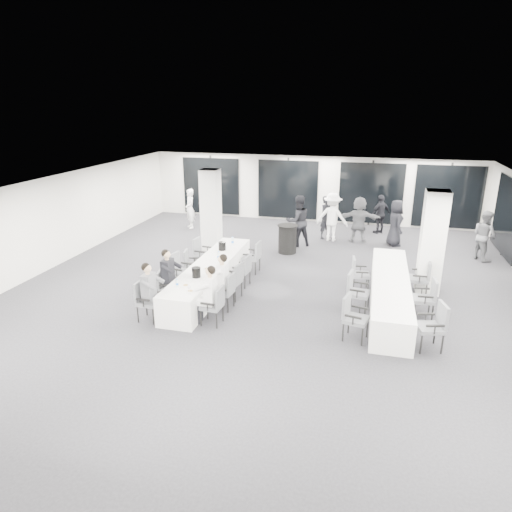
{
  "coord_description": "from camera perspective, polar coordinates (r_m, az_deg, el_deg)",
  "views": [
    {
      "loc": [
        2.55,
        -11.35,
        4.94
      ],
      "look_at": [
        -0.32,
        -0.2,
        1.04
      ],
      "focal_mm": 32.0,
      "sensor_mm": 36.0,
      "label": 1
    }
  ],
  "objects": [
    {
      "name": "chair_side_left_mid",
      "position": [
        11.47,
        12.33,
        -4.09
      ],
      "size": [
        0.58,
        0.62,
        1.01
      ],
      "rotation": [
        0.0,
        0.0,
        -1.71
      ],
      "color": "#4E5156",
      "rests_on": "floor"
    },
    {
      "name": "chair_main_left_fourth",
      "position": [
        13.41,
        -8.22,
        -0.84
      ],
      "size": [
        0.52,
        0.55,
        0.87
      ],
      "rotation": [
        0.0,
        0.0,
        -1.36
      ],
      "color": "#4E5156",
      "rests_on": "floor"
    },
    {
      "name": "water_bottle_a",
      "position": [
        11.03,
        -9.83,
        -3.36
      ],
      "size": [
        0.06,
        0.06,
        0.19
      ],
      "primitive_type": "cylinder",
      "color": "silver",
      "rests_on": "banquet_table_main"
    },
    {
      "name": "chair_side_right_near",
      "position": [
        10.24,
        21.41,
        -7.86
      ],
      "size": [
        0.62,
        0.65,
        1.03
      ],
      "rotation": [
        0.0,
        0.0,
        1.81
      ],
      "color": "#4E5156",
      "rests_on": "floor"
    },
    {
      "name": "standing_guest_h",
      "position": [
        16.56,
        26.69,
        2.68
      ],
      "size": [
        0.94,
        1.05,
        1.87
      ],
      "primitive_type": "imported",
      "rotation": [
        0.0,
        0.0,
        2.13
      ],
      "color": "#56585D",
      "rests_on": "floor"
    },
    {
      "name": "seated_guest_c",
      "position": [
        10.57,
        -6.04,
        -4.4
      ],
      "size": [
        0.5,
        0.38,
        1.44
      ],
      "rotation": [
        0.0,
        0.0,
        1.57
      ],
      "color": "white",
      "rests_on": "floor"
    },
    {
      "name": "cocktail_table",
      "position": [
        15.66,
        3.95,
        2.17
      ],
      "size": [
        0.7,
        0.7,
        0.98
      ],
      "color": "black",
      "rests_on": "floor"
    },
    {
      "name": "ice_bucket_near",
      "position": [
        11.56,
        -7.48,
        -2.04
      ],
      "size": [
        0.22,
        0.22,
        0.25
      ],
      "primitive_type": "cylinder",
      "color": "black",
      "rests_on": "banquet_table_main"
    },
    {
      "name": "chair_side_left_far",
      "position": [
        12.81,
        12.66,
        -1.93
      ],
      "size": [
        0.52,
        0.56,
        0.92
      ],
      "rotation": [
        0.0,
        0.0,
        -1.44
      ],
      "color": "#4E5156",
      "rests_on": "floor"
    },
    {
      "name": "chair_main_left_mid",
      "position": [
        12.73,
        -9.59,
        -1.6
      ],
      "size": [
        0.59,
        0.63,
        1.02
      ],
      "rotation": [
        0.0,
        0.0,
        -1.73
      ],
      "color": "#4E5156",
      "rests_on": "floor"
    },
    {
      "name": "seated_guest_b",
      "position": [
        11.79,
        -10.69,
        -2.12
      ],
      "size": [
        0.5,
        0.38,
        1.44
      ],
      "rotation": [
        0.0,
        0.0,
        -1.57
      ],
      "color": "black",
      "rests_on": "floor"
    },
    {
      "name": "water_bottle_c",
      "position": [
        14.07,
        -2.96,
        1.87
      ],
      "size": [
        0.08,
        0.08,
        0.24
      ],
      "primitive_type": "cylinder",
      "color": "silver",
      "rests_on": "banquet_table_main"
    },
    {
      "name": "standing_guest_g",
      "position": [
        18.9,
        -8.26,
        6.2
      ],
      "size": [
        0.83,
        0.85,
        1.82
      ],
      "primitive_type": "imported",
      "rotation": [
        0.0,
        0.0,
        -0.9
      ],
      "color": "white",
      "rests_on": "floor"
    },
    {
      "name": "water_bottle_b",
      "position": [
        12.76,
        -4.69,
        0.02
      ],
      "size": [
        0.07,
        0.07,
        0.23
      ],
      "primitive_type": "cylinder",
      "color": "silver",
      "rests_on": "banquet_table_main"
    },
    {
      "name": "chair_side_right_mid",
      "position": [
        11.63,
        20.62,
        -4.68
      ],
      "size": [
        0.53,
        0.58,
        0.98
      ],
      "rotation": [
        0.0,
        0.0,
        1.64
      ],
      "color": "#4E5156",
      "rests_on": "floor"
    },
    {
      "name": "column_left",
      "position": [
        15.9,
        -5.65,
        5.75
      ],
      "size": [
        0.6,
        0.6,
        2.8
      ],
      "primitive_type": "cube",
      "color": "silver",
      "rests_on": "floor"
    },
    {
      "name": "chair_main_right_mid",
      "position": [
        11.92,
        -2.75,
        -2.87
      ],
      "size": [
        0.56,
        0.6,
        0.99
      ],
      "rotation": [
        0.0,
        0.0,
        1.43
      ],
      "color": "#4E5156",
      "rests_on": "floor"
    },
    {
      "name": "standing_guest_f",
      "position": [
        17.15,
        12.76,
        4.83
      ],
      "size": [
        1.82,
        0.82,
        1.93
      ],
      "primitive_type": "imported",
      "rotation": [
        0.0,
        0.0,
        3.22
      ],
      "color": "#56585D",
      "rests_on": "floor"
    },
    {
      "name": "chair_main_left_second",
      "position": [
        11.96,
        -11.31,
        -3.51
      ],
      "size": [
        0.51,
        0.54,
        0.86
      ],
      "rotation": [
        0.0,
        0.0,
        -1.37
      ],
      "color": "#4E5156",
      "rests_on": "floor"
    },
    {
      "name": "standing_guest_e",
      "position": [
        17.08,
        17.05,
        4.33
      ],
      "size": [
        0.81,
        1.03,
        1.88
      ],
      "primitive_type": "imported",
      "rotation": [
        0.0,
        0.0,
        1.88
      ],
      "color": "black",
      "rests_on": "floor"
    },
    {
      "name": "plate_a",
      "position": [
        11.11,
        -8.79,
        -3.63
      ],
      "size": [
        0.2,
        0.2,
        0.03
      ],
      "color": "white",
      "rests_on": "banquet_table_main"
    },
    {
      "name": "chair_main_right_second",
      "position": [
        11.37,
        -3.72,
        -4.17
      ],
      "size": [
        0.51,
        0.55,
        0.93
      ],
      "rotation": [
        0.0,
        0.0,
        1.49
      ],
      "color": "#4E5156",
      "rests_on": "floor"
    },
    {
      "name": "seated_guest_a",
      "position": [
        10.93,
        -12.97,
        -3.99
      ],
      "size": [
        0.5,
        0.38,
        1.44
      ],
      "rotation": [
        0.0,
        0.0,
        -1.57
      ],
      "color": "#56585D",
      "rests_on": "floor"
    },
    {
      "name": "plate_b",
      "position": [
        10.76,
        -8.21,
        -4.35
      ],
      "size": [
        0.2,
        0.2,
        0.03
      ],
      "color": "white",
      "rests_on": "banquet_table_main"
    },
    {
      "name": "room",
      "position": [
        13.06,
        6.56,
        2.8
      ],
      "size": [
        14.04,
        16.04,
        2.84
      ],
      "color": "#242329",
      "rests_on": "ground"
    },
    {
      "name": "banquet_table_main",
      "position": [
        12.65,
        -5.75,
        -2.56
      ],
      "size": [
        0.9,
        5.0,
        0.75
      ],
      "primitive_type": "cube",
      "color": "silver",
      "rests_on": "floor"
    },
    {
      "name": "standing_guest_a",
      "position": [
        17.41,
        8.79,
        5.14
      ],
      "size": [
        0.83,
        0.86,
        1.84
      ],
      "primitive_type": "imported",
      "rotation": [
        0.0,
        0.0,
        0.94
      ],
      "color": "black",
      "rests_on": "floor"
    },
    {
      "name": "standing_guest_b",
      "position": [
        16.31,
        5.29,
        4.8
      ],
      "size": [
        1.18,
        1.07,
        2.09
      ],
      "primitive_type": "imported",
      "rotation": [
        0.0,
        0.0,
        3.72
      ],
      "color": "black",
      "rests_on": "floor"
    },
    {
      "name": "chair_main_left_near",
      "position": [
        11.1,
        -13.64,
        -5.14
      ],
      "size": [
        0.51,
        0.56,
        0.96
      ],
      "rotation": [
        0.0,
        0.0,
        -1.61
      ],
      "color": "#4E5156",
      "rests_on": "floor"
    },
    {
      "name": "chair_main_right_fourth",
      "position": [
        12.77,
        -1.55,
        -1.56
      ],
      "size": [
        0.51,
        0.55,
        0.91
      ],
      "rotation": [
        0.0,
        0.0,
        1.45
      ],
      "color": "#4E5156",
      "rests_on": "floor"
    },
    {
      "name": "ice_bucket_far",
      "position": [
        13.6,
        -4.25,
        1.26
      ],
      "size": [
        0.22,
        0.22,
        0.25
      ],
      "primitive_type": "cylinder",
      "color": "black",
      "rests_on": "banquet_table_main"
    },
    {
      "name": "plate_c",
      "position": [
        12.12,
        -6.16,
        -1.57
      ],
      "size": [
        0.2,
        0.2,
        0.03
      ],
      "color": "white",
      "rests_on": "banquet_table_main"
    },
    {
      "name": "chair_side_right_far",
      "position": [
        12.89,
        20.08,
        -2.35
      ],
      "size": [
        0.5,
        0.56,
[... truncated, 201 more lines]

